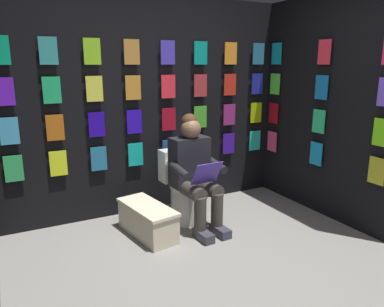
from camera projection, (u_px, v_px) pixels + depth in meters
The scene contains 6 objects.
ground_plane at pixel (246, 292), 2.79m from camera, with size 30.00×30.00×0.00m, color gray.
display_wall_back at pixel (149, 107), 4.18m from camera, with size 3.42×0.14×2.42m.
display_wall_left at pixel (325, 108), 4.08m from camera, with size 0.14×1.90×2.42m.
toilet at pixel (185, 191), 4.05m from camera, with size 0.41×0.56×0.77m.
person_reading at pixel (195, 172), 3.79m from camera, with size 0.54×0.70×1.19m.
comic_longbox_near at pixel (148, 220), 3.68m from camera, with size 0.43×0.78×0.32m.
Camera 1 is at (1.50, 1.99, 1.69)m, focal length 34.35 mm.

